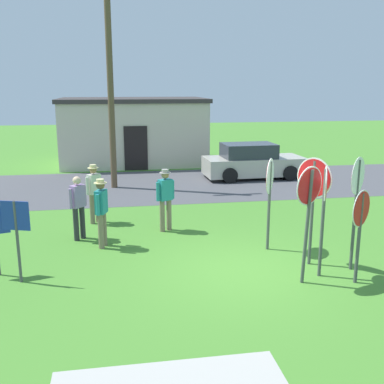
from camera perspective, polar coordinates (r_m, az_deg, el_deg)
The scene contains 16 objects.
ground_plane at distance 10.20m, azimuth 6.28°, elevation -9.70°, with size 80.00×80.00×0.00m, color #47842D.
street_asphalt at distance 18.66m, azimuth -1.21°, elevation 0.97°, with size 60.00×6.40×0.01m, color #4C4C51.
building_background at distance 24.06m, azimuth -7.34°, elevation 7.64°, with size 7.37×4.82×3.33m.
utility_pole at distance 17.95m, azimuth -10.24°, elevation 14.19°, with size 1.80×0.24×8.29m.
parked_car_on_street at distance 20.08m, azimuth 7.57°, elevation 3.72°, with size 4.35×2.12×1.51m.
stop_sign_rear_right at distance 9.68m, azimuth 20.35°, elevation -3.39°, with size 0.62×0.46×1.95m.
stop_sign_tallest at distance 9.72m, azimuth 16.20°, elevation -1.32°, with size 0.28×0.67×2.37m.
stop_sign_nearest at distance 9.25m, azimuth 14.38°, elevation -1.49°, with size 0.70×0.43×2.44m.
stop_sign_leaning_right at distance 11.08m, azimuth 9.70°, elevation 0.57°, with size 0.44×0.75×2.27m.
stop_sign_leaning_left at distance 10.30m, azimuth 14.95°, elevation 0.09°, with size 0.46×0.78×2.44m.
stop_sign_far_back at distance 10.28m, azimuth 19.91°, elevation -0.12°, with size 0.60×0.56×2.51m.
person_in_teal at distance 13.54m, azimuth -12.17°, elevation 0.22°, with size 0.43×0.43×1.74m.
person_holding_notes at distance 12.53m, azimuth -3.41°, elevation -0.41°, with size 0.52×0.45×1.74m.
person_near_signs at distance 12.16m, azimuth -14.07°, elevation -1.51°, with size 0.42×0.44×1.69m.
person_in_dark_shirt at distance 11.45m, azimuth -11.28°, elevation -2.10°, with size 0.32×0.55×1.74m.
info_panel_middle at distance 9.81m, azimuth -21.15°, elevation -4.10°, with size 0.58×0.21×1.72m.
Camera 1 is at (-2.63, -9.02, 3.95)m, focal length 42.57 mm.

